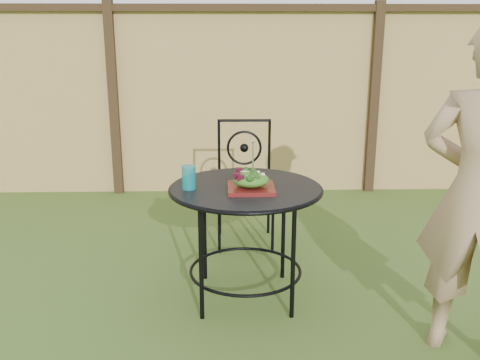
# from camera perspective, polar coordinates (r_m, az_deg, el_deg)

# --- Properties ---
(ground) EXTENTS (60.00, 60.00, 0.00)m
(ground) POSITION_cam_1_polar(r_m,az_deg,el_deg) (3.58, 1.71, -11.22)
(ground) COLOR #2A4516
(ground) RESTS_ON ground
(fence) EXTENTS (8.00, 0.12, 1.90)m
(fence) POSITION_cam_1_polar(r_m,az_deg,el_deg) (5.43, 0.48, 8.56)
(fence) COLOR #E5C471
(fence) RESTS_ON ground
(patio_table) EXTENTS (0.92, 0.92, 0.72)m
(patio_table) POSITION_cam_1_polar(r_m,az_deg,el_deg) (3.23, 0.60, -3.05)
(patio_table) COLOR black
(patio_table) RESTS_ON ground
(patio_chair) EXTENTS (0.46, 0.46, 0.95)m
(patio_chair) POSITION_cam_1_polar(r_m,az_deg,el_deg) (4.16, 0.52, 0.07)
(patio_chair) COLOR black
(patio_chair) RESTS_ON ground
(salad_plate) EXTENTS (0.27, 0.27, 0.02)m
(salad_plate) POSITION_cam_1_polar(r_m,az_deg,el_deg) (3.11, 1.18, -0.89)
(salad_plate) COLOR #510B14
(salad_plate) RESTS_ON patio_table
(salad) EXTENTS (0.21, 0.21, 0.08)m
(salad) POSITION_cam_1_polar(r_m,az_deg,el_deg) (3.09, 1.19, 0.04)
(salad) COLOR #235614
(salad) RESTS_ON salad_plate
(fork) EXTENTS (0.01, 0.01, 0.18)m
(fork) POSITION_cam_1_polar(r_m,az_deg,el_deg) (3.06, 1.39, 2.39)
(fork) COLOR silver
(fork) RESTS_ON salad
(drinking_glass) EXTENTS (0.08, 0.08, 0.14)m
(drinking_glass) POSITION_cam_1_polar(r_m,az_deg,el_deg) (3.13, -5.49, 0.27)
(drinking_glass) COLOR #0B7F87
(drinking_glass) RESTS_ON patio_table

